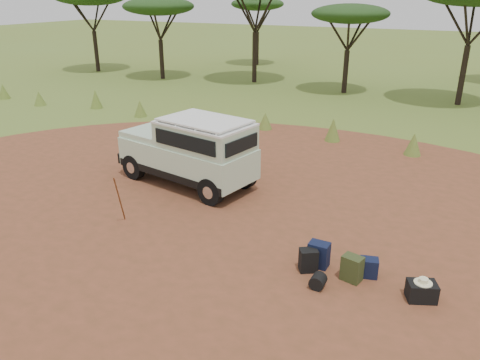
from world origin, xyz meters
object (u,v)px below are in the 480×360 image
at_px(safari_vehicle, 190,152).
at_px(walking_staff, 120,199).
at_px(hard_case, 422,291).
at_px(backpack_black, 308,260).
at_px(backpack_navy, 319,255).
at_px(backpack_olive, 352,269).
at_px(duffel_navy, 369,268).

distance_m(safari_vehicle, walking_staff, 3.01).
bearing_deg(hard_case, backpack_black, 157.44).
xyz_separation_m(walking_staff, backpack_navy, (4.95, 0.31, -0.40)).
xyz_separation_m(backpack_black, hard_case, (2.21, -0.00, -0.06)).
bearing_deg(backpack_black, walking_staff, 148.22).
relative_size(backpack_black, backpack_navy, 0.90).
xyz_separation_m(backpack_olive, duffel_navy, (0.27, 0.29, -0.07)).
relative_size(walking_staff, hard_case, 2.73).
bearing_deg(backpack_black, safari_vehicle, 115.36).
xyz_separation_m(backpack_navy, duffel_navy, (1.02, 0.08, -0.07)).
bearing_deg(hard_case, backpack_navy, 150.14).
bearing_deg(safari_vehicle, duffel_navy, -12.82).
xyz_separation_m(safari_vehicle, duffel_navy, (5.80, -2.60, -0.81)).
distance_m(backpack_black, backpack_navy, 0.30).
relative_size(backpack_navy, hard_case, 1.05).
relative_size(walking_staff, backpack_black, 2.88).
xyz_separation_m(walking_staff, hard_case, (7.02, 0.04, -0.49)).
bearing_deg(backpack_navy, hard_case, -5.43).
height_order(walking_staff, hard_case, walking_staff).
relative_size(backpack_black, hard_case, 0.95).
height_order(backpack_navy, backpack_olive, backpack_navy).
xyz_separation_m(backpack_navy, hard_case, (2.07, -0.27, -0.09)).
xyz_separation_m(safari_vehicle, walking_staff, (-0.18, -2.98, -0.34)).
bearing_deg(backpack_navy, backpack_olive, -13.76).
relative_size(backpack_olive, duffel_navy, 1.33).
xyz_separation_m(backpack_olive, hard_case, (1.32, -0.06, -0.08)).
bearing_deg(hard_case, backpack_olive, 155.01).
bearing_deg(backpack_navy, walking_staff, -174.53).
bearing_deg(backpack_black, duffel_navy, -15.68).
bearing_deg(backpack_black, backpack_navy, 30.73).
height_order(safari_vehicle, backpack_olive, safari_vehicle).
distance_m(walking_staff, hard_case, 7.04).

